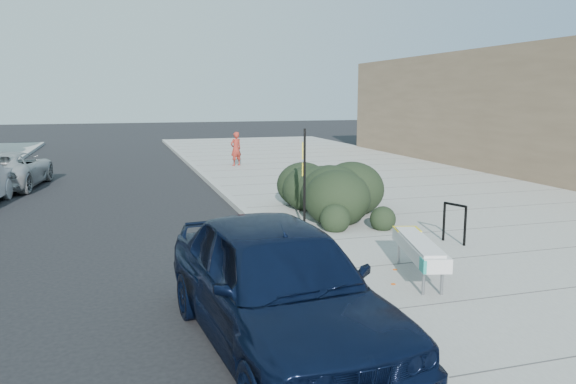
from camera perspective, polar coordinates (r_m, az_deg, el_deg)
name	(u,v)px	position (r m, az deg, el deg)	size (l,w,h in m)	color
ground	(284,251)	(11.91, -0.44, -5.99)	(120.00, 120.00, 0.00)	black
sidewalk_near	(405,195)	(18.56, 11.80, -0.25)	(11.20, 50.00, 0.15)	gray
curb_near	(235,204)	(16.62, -5.38, -1.21)	(0.22, 50.00, 0.17)	#9E9E99
bench	(419,248)	(9.83, 13.17, -5.59)	(1.01, 2.22, 0.66)	gray
bike_rack	(455,219)	(12.34, 16.57, -2.67)	(0.24, 0.55, 0.85)	black
sign_post	(304,173)	(12.79, 1.63, 1.96)	(0.13, 0.26, 2.36)	black
hedge	(343,185)	(14.81, 5.64, 0.68)	(2.02, 4.05, 1.52)	black
sedan_navy	(278,284)	(7.30, -1.04, -9.29)	(2.01, 4.99, 1.70)	black
suv_silver	(10,170)	(22.27, -26.42, 2.06)	(2.14, 4.65, 1.29)	#ADB0B3
pedestrian	(236,149)	(25.17, -5.31, 4.39)	(0.55, 0.36, 1.51)	maroon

